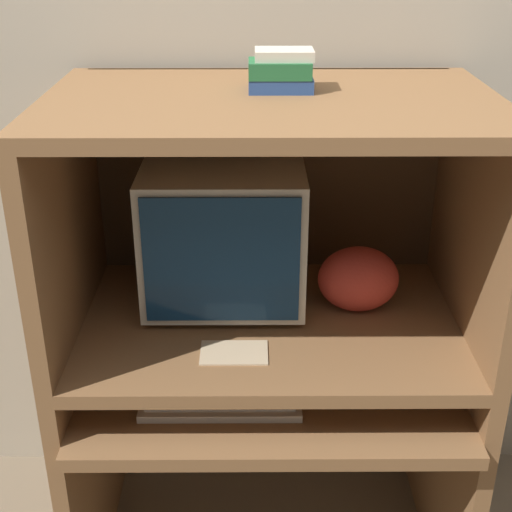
% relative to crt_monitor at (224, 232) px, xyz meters
% --- Properties ---
extents(wall_back, '(6.00, 0.06, 2.60)m').
position_rel_crt_monitor_xyz_m(wall_back, '(0.12, 0.29, 0.32)').
color(wall_back, '#B2A893').
rests_on(wall_back, ground_plane).
extents(desk_base, '(1.05, 0.72, 0.64)m').
position_rel_crt_monitor_xyz_m(desk_base, '(0.12, -0.16, -0.57)').
color(desk_base, brown).
rests_on(desk_base, ground_plane).
extents(desk_monitor_shelf, '(1.05, 0.67, 0.14)m').
position_rel_crt_monitor_xyz_m(desk_monitor_shelf, '(0.12, -0.11, -0.23)').
color(desk_monitor_shelf, brown).
rests_on(desk_monitor_shelf, desk_base).
extents(hutch_upper, '(1.05, 0.67, 0.58)m').
position_rel_crt_monitor_xyz_m(hutch_upper, '(0.12, -0.08, 0.20)').
color(hutch_upper, brown).
rests_on(hutch_upper, desk_monitor_shelf).
extents(crt_monitor, '(0.42, 0.37, 0.38)m').
position_rel_crt_monitor_xyz_m(crt_monitor, '(0.00, 0.00, 0.00)').
color(crt_monitor, beige).
rests_on(crt_monitor, desk_monitor_shelf).
extents(keyboard, '(0.39, 0.16, 0.03)m').
position_rel_crt_monitor_xyz_m(keyboard, '(-0.00, -0.28, -0.33)').
color(keyboard, beige).
rests_on(keyboard, desk_base).
extents(mouse, '(0.06, 0.04, 0.03)m').
position_rel_crt_monitor_xyz_m(mouse, '(0.24, -0.27, -0.33)').
color(mouse, '#28282B').
rests_on(mouse, desk_base).
extents(snack_bag, '(0.21, 0.16, 0.18)m').
position_rel_crt_monitor_xyz_m(snack_bag, '(0.35, -0.06, -0.11)').
color(snack_bag, '#BC382D').
rests_on(snack_bag, desk_monitor_shelf).
extents(book_stack, '(0.15, 0.11, 0.09)m').
position_rel_crt_monitor_xyz_m(book_stack, '(0.14, -0.05, 0.43)').
color(book_stack, navy).
rests_on(book_stack, hutch_upper).
extents(paper_card, '(0.16, 0.11, 0.00)m').
position_rel_crt_monitor_xyz_m(paper_card, '(0.03, -0.28, -0.20)').
color(paper_card, '#CCB28C').
rests_on(paper_card, desk_monitor_shelf).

